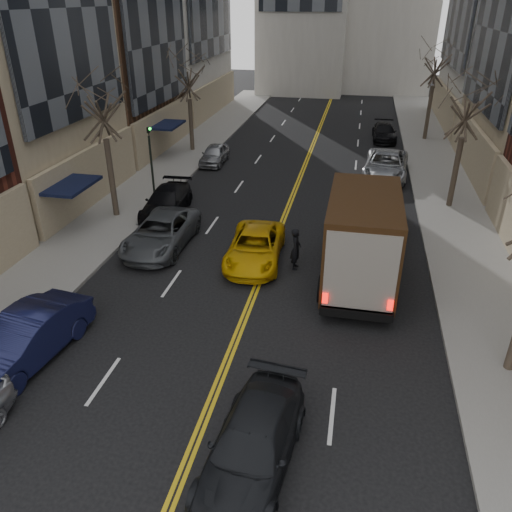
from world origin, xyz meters
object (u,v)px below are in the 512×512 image
at_px(ups_truck, 362,238).
at_px(pedestrian, 296,249).
at_px(observer_sedan, 253,445).
at_px(taxi, 255,247).

xyz_separation_m(ups_truck, pedestrian, (-2.67, 0.53, -1.04)).
height_order(observer_sedan, taxi, observer_sedan).
relative_size(ups_truck, taxi, 1.44).
distance_m(observer_sedan, taxi, 10.95).
height_order(ups_truck, pedestrian, ups_truck).
bearing_deg(observer_sedan, ups_truck, 82.46).
distance_m(ups_truck, taxi, 4.77).
relative_size(taxi, pedestrian, 2.67).
height_order(ups_truck, observer_sedan, ups_truck).
xyz_separation_m(taxi, pedestrian, (1.85, -0.29, 0.24)).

